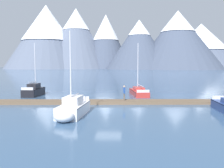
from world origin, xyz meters
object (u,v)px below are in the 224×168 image
sailboat_nearest_berth (35,90)px  person_on_dock (124,92)px  sailboat_second_berth (72,109)px  sailboat_mid_dock_port (138,92)px

sailboat_nearest_berth → person_on_dock: (12.71, -6.12, 0.60)m
sailboat_nearest_berth → sailboat_second_berth: bearing=-57.2°
sailboat_second_berth → person_on_dock: 8.18m
sailboat_nearest_berth → person_on_dock: size_ratio=4.38×
sailboat_mid_dock_port → person_on_dock: (-2.00, -7.27, 0.79)m
sailboat_mid_dock_port → person_on_dock: size_ratio=4.39×
sailboat_nearest_berth → sailboat_mid_dock_port: bearing=4.5°
sailboat_nearest_berth → sailboat_mid_dock_port: (14.71, 1.16, -0.19)m
sailboat_nearest_berth → person_on_dock: 14.12m
sailboat_second_berth → sailboat_mid_dock_port: size_ratio=0.95×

